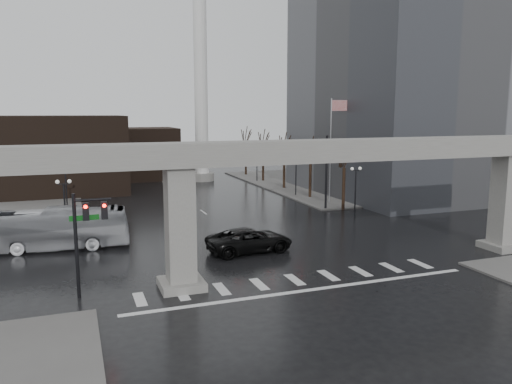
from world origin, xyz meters
The scene contains 23 objects.
ground centered at (0.00, 0.00, 0.00)m, with size 160.00×160.00×0.00m, color black.
sidewalk_ne centered at (26.00, 36.00, 0.07)m, with size 28.00×36.00×0.15m, color #605E5B.
elevated_guideway centered at (1.26, 0.00, 6.88)m, with size 48.00×2.60×8.70m.
office_tower centered at (28.00, 26.00, 21.00)m, with size 22.00×26.00×42.00m, color slate.
building_far_left centered at (-14.00, 42.00, 5.00)m, with size 16.00×14.00×10.00m, color black.
building_far_mid centered at (-2.00, 52.00, 4.00)m, with size 10.00×10.00×8.00m, color black.
smokestack centered at (6.00, 46.00, 13.35)m, with size 3.60×3.60×30.00m.
signal_mast_arm centered at (8.99, 18.80, 5.83)m, with size 12.12×0.43×8.00m.
signal_left_pole centered at (-12.25, 0.50, 4.07)m, with size 2.30×0.30×6.00m.
flagpole_assembly centered at (15.29, 22.00, 7.53)m, with size 2.06×0.12×12.00m.
lamp_right_0 centered at (13.50, 14.00, 3.47)m, with size 1.22×0.32×5.11m.
lamp_right_1 centered at (13.50, 28.00, 3.47)m, with size 1.22×0.32×5.11m.
lamp_right_2 centered at (13.50, 42.00, 3.47)m, with size 1.22×0.32×5.11m.
lamp_left_0 centered at (-13.50, 14.00, 3.47)m, with size 1.22×0.32×5.11m.
lamp_left_1 centered at (-13.50, 28.00, 3.47)m, with size 1.22×0.32×5.11m.
lamp_left_2 centered at (-13.50, 42.00, 3.47)m, with size 1.22×0.32×5.11m.
tree_right_0 centered at (14.53, 18.02, 2.79)m, with size 1.09×1.58×7.50m.
tree_right_1 centered at (14.53, 26.02, 2.85)m, with size 1.09×1.61×7.67m.
tree_right_2 centered at (14.53, 34.02, 2.91)m, with size 1.10×1.63×7.85m.
tree_right_3 centered at (14.53, 42.02, 2.98)m, with size 1.11×1.66×8.02m.
tree_right_4 centered at (14.53, 50.02, 3.04)m, with size 1.12×1.69×8.19m.
pickup_truck centered at (-0.50, 5.98, 0.91)m, with size 3.02×6.55×1.82m, color black.
city_bus centered at (-14.54, 11.88, 1.61)m, with size 2.70×11.53×3.21m, color silver.
Camera 1 is at (-12.77, -28.41, 10.43)m, focal length 35.00 mm.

